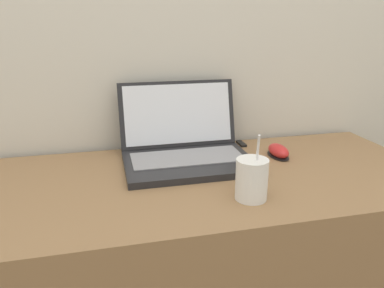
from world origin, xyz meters
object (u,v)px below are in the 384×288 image
Objects in this scene: drink_cup at (252,178)px; usb_stick at (241,144)px; laptop at (185,146)px; computer_mouse at (278,151)px.

drink_cup is 0.42m from usb_stick.
laptop reaches higher than usb_stick.
computer_mouse is at bearing 52.46° from drink_cup.
laptop is 0.32m from drink_cup.
drink_cup is (0.10, -0.30, 0.01)m from laptop.
computer_mouse is (0.20, 0.26, -0.04)m from drink_cup.
computer_mouse is (0.30, -0.04, -0.03)m from laptop.
laptop reaches higher than drink_cup.
drink_cup reaches higher than computer_mouse.
laptop is 3.63× the size of computer_mouse.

